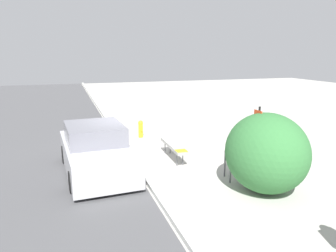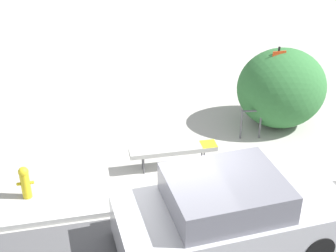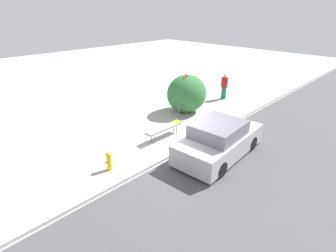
# 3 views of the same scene
# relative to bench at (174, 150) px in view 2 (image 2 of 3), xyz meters

# --- Properties ---
(ground_plane) EXTENTS (60.00, 60.00, 0.00)m
(ground_plane) POSITION_rel_bench_xyz_m (-0.49, -1.37, -0.50)
(ground_plane) COLOR #ADAAA3
(curb) EXTENTS (60.00, 0.20, 0.13)m
(curb) POSITION_rel_bench_xyz_m (-0.49, -1.37, -0.43)
(curb) COLOR #B7B7B2
(curb) RESTS_ON ground_plane
(bench) EXTENTS (2.07, 0.40, 0.57)m
(bench) POSITION_rel_bench_xyz_m (0.00, 0.00, 0.00)
(bench) COLOR #515156
(bench) RESTS_ON ground_plane
(bike_rack) EXTENTS (0.55, 0.13, 0.83)m
(bike_rack) POSITION_rel_bench_xyz_m (2.27, 0.93, 0.01)
(bike_rack) COLOR #515156
(bike_rack) RESTS_ON ground_plane
(sign_post) EXTENTS (0.36, 0.08, 2.30)m
(sign_post) POSITION_rel_bench_xyz_m (3.05, 1.38, 0.89)
(sign_post) COLOR black
(sign_post) RESTS_ON ground_plane
(fire_hydrant) EXTENTS (0.36, 0.22, 0.77)m
(fire_hydrant) POSITION_rel_bench_xyz_m (-3.35, -0.42, -0.09)
(fire_hydrant) COLOR gold
(fire_hydrant) RESTS_ON ground_plane
(shrub_hedge) EXTENTS (2.40, 2.14, 2.16)m
(shrub_hedge) POSITION_rel_bench_xyz_m (3.30, 1.51, 0.58)
(shrub_hedge) COLOR #337038
(shrub_hedge) RESTS_ON ground_plane
(parked_car_near) EXTENTS (4.34, 2.16, 1.51)m
(parked_car_near) POSITION_rel_bench_xyz_m (0.43, -2.71, 0.18)
(parked_car_near) COLOR black
(parked_car_near) RESTS_ON ground_plane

